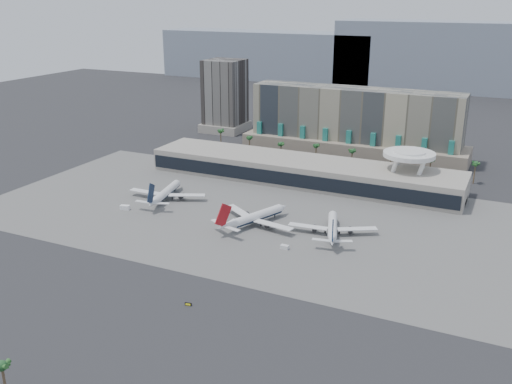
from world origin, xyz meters
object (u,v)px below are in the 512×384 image
at_px(airliner_centre, 254,217).
at_px(service_vehicle_b, 285,247).
at_px(service_vehicle_a, 125,207).
at_px(taxiway_sign, 188,304).
at_px(airliner_right, 332,227).
at_px(airliner_left, 166,193).

bearing_deg(airliner_centre, service_vehicle_b, -17.23).
height_order(service_vehicle_a, taxiway_sign, service_vehicle_a).
distance_m(service_vehicle_b, taxiway_sign, 55.25).
height_order(airliner_right, taxiway_sign, airliner_right).
bearing_deg(service_vehicle_b, airliner_left, 161.60).
distance_m(airliner_right, service_vehicle_b, 25.62).
relative_size(airliner_right, service_vehicle_b, 11.62).
bearing_deg(airliner_left, service_vehicle_a, -127.40).
height_order(airliner_centre, airliner_right, airliner_centre).
bearing_deg(taxiway_sign, airliner_right, 61.79).
distance_m(service_vehicle_a, taxiway_sign, 96.56).
distance_m(service_vehicle_a, service_vehicle_b, 85.66).
relative_size(airliner_centre, airliner_right, 1.06).
bearing_deg(service_vehicle_a, service_vehicle_b, -22.09).
height_order(airliner_centre, taxiway_sign, airliner_centre).
xyz_separation_m(airliner_left, service_vehicle_b, (75.56, -28.69, -2.73)).
bearing_deg(service_vehicle_a, taxiway_sign, -56.74).
relative_size(airliner_left, airliner_right, 1.07).
height_order(airliner_left, taxiway_sign, airliner_left).
distance_m(airliner_left, service_vehicle_a, 22.36).
distance_m(airliner_right, taxiway_sign, 79.98).
xyz_separation_m(airliner_right, service_vehicle_a, (-97.83, -13.47, -2.32)).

